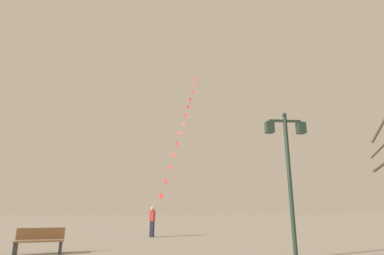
# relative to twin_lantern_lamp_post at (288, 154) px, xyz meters

# --- Properties ---
(ground_plane) EXTENTS (160.00, 160.00, 0.00)m
(ground_plane) POSITION_rel_twin_lantern_lamp_post_xyz_m (-3.20, 10.09, -3.40)
(ground_plane) COLOR gray
(twin_lantern_lamp_post) EXTENTS (1.44, 0.28, 4.91)m
(twin_lantern_lamp_post) POSITION_rel_twin_lantern_lamp_post_xyz_m (0.00, 0.00, 0.00)
(twin_lantern_lamp_post) COLOR #1E2D23
(twin_lantern_lamp_post) RESTS_ON ground_plane
(kite_train) EXTENTS (4.35, 12.38, 16.21)m
(kite_train) POSITION_rel_twin_lantern_lamp_post_xyz_m (-2.92, 16.51, 5.14)
(kite_train) COLOR brown
(kite_train) RESTS_ON ground_plane
(kite_flyer) EXTENTS (0.33, 0.63, 1.71)m
(kite_flyer) POSITION_rel_twin_lantern_lamp_post_xyz_m (-4.94, 8.53, -2.49)
(kite_flyer) COLOR #1E1E2D
(kite_flyer) RESTS_ON ground_plane
(park_bench) EXTENTS (1.66, 0.76, 0.89)m
(park_bench) POSITION_rel_twin_lantern_lamp_post_xyz_m (-8.61, 1.66, -2.95)
(park_bench) COLOR brown
(park_bench) RESTS_ON ground_plane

